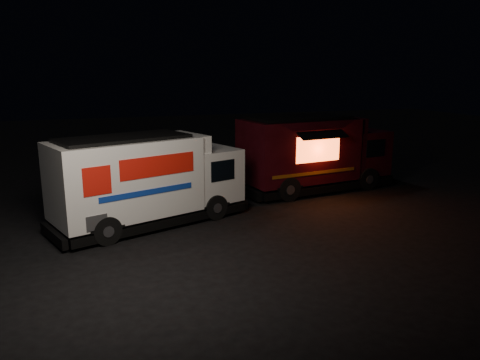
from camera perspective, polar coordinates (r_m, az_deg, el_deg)
name	(u,v)px	position (r m, az deg, el deg)	size (l,w,h in m)	color
ground	(207,231)	(15.12, -3.99, -6.27)	(80.00, 80.00, 0.00)	black
white_truck	(151,179)	(15.79, -10.84, 0.07)	(6.67, 2.27, 3.02)	silver
red_truck	(316,153)	(20.34, 9.22, 3.29)	(6.88, 2.53, 3.20)	#370A10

